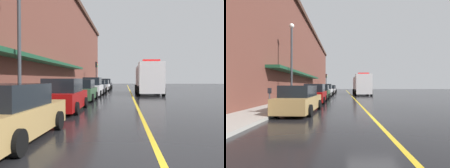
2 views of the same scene
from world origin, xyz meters
TOP-DOWN VIEW (x-y plane):
  - ground_plane at (0.00, 25.00)m, footprint 112.00×112.00m
  - sidewalk_left at (-6.20, 25.00)m, footprint 2.40×70.00m
  - lane_center_stripe at (0.00, 25.00)m, footprint 0.16×70.00m
  - brick_building_left at (-13.87, 24.00)m, footprint 14.11×64.00m
  - parked_car_0 at (-4.02, 1.87)m, footprint 2.16×4.87m
  - parked_car_1 at (-4.03, 8.16)m, footprint 2.08×4.76m
  - parked_car_2 at (-4.05, 14.49)m, footprint 1.98×4.63m
  - parked_car_3 at (-3.97, 19.73)m, footprint 2.02×4.42m
  - parked_car_4 at (-3.99, 25.51)m, footprint 2.09×4.36m
  - parked_car_5 at (-3.88, 30.99)m, footprint 2.00×4.15m
  - parked_car_6 at (-3.92, 36.30)m, footprint 2.08×4.63m
  - box_truck at (1.90, 22.88)m, footprint 2.82×8.43m
  - parking_meter_1 at (-5.35, 24.85)m, footprint 0.14×0.18m
  - parking_meter_2 at (-5.35, 6.87)m, footprint 0.14×0.18m
  - street_lamp_left at (-5.95, 6.93)m, footprint 0.44×0.44m
  - traffic_light_near at (-5.29, 34.42)m, footprint 0.38×0.36m

SIDE VIEW (x-z plane):
  - ground_plane at x=0.00m, z-range 0.00..0.00m
  - lane_center_stripe at x=0.00m, z-range 0.00..0.01m
  - sidewalk_left at x=-6.20m, z-range 0.00..0.15m
  - parked_car_4 at x=-3.99m, z-range -0.04..1.51m
  - parked_car_5 at x=-3.88m, z-range -0.04..1.53m
  - parked_car_0 at x=-4.02m, z-range -0.04..1.57m
  - parked_car_2 at x=-4.05m, z-range -0.05..1.63m
  - parked_car_6 at x=-3.92m, z-range -0.06..1.69m
  - parked_car_1 at x=-4.03m, z-range -0.06..1.71m
  - parked_car_3 at x=-3.97m, z-range -0.07..1.81m
  - parking_meter_1 at x=-5.35m, z-range 0.39..1.72m
  - parking_meter_2 at x=-5.35m, z-range 0.39..1.72m
  - box_truck at x=1.90m, z-range -0.09..3.58m
  - traffic_light_near at x=-5.29m, z-range 1.01..5.31m
  - street_lamp_left at x=-5.95m, z-range 0.93..7.87m
  - brick_building_left at x=-13.87m, z-range 0.01..12.87m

